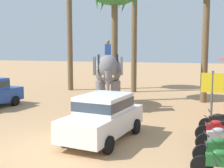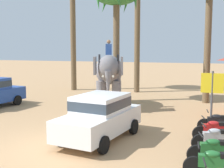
% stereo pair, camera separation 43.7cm
% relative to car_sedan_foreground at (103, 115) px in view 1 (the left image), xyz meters
% --- Properties ---
extents(ground_plane, '(120.00, 120.00, 0.00)m').
position_rel_car_sedan_foreground_xyz_m(ground_plane, '(-1.14, -1.71, -0.93)').
color(ground_plane, tan).
extents(car_sedan_foreground, '(2.32, 4.31, 1.70)m').
position_rel_car_sedan_foreground_xyz_m(car_sedan_foreground, '(0.00, 0.00, 0.00)').
color(car_sedan_foreground, white).
rests_on(car_sedan_foreground, ground).
extents(elephant_with_mahout, '(2.56, 4.02, 3.88)m').
position_rel_car_sedan_foreground_xyz_m(elephant_with_mahout, '(-1.72, 6.02, 1.06)').
color(elephant_with_mahout, slate).
rests_on(elephant_with_mahout, ground).
extents(motorcycle_mid_row, '(1.77, 0.66, 0.94)m').
position_rel_car_sedan_foreground_xyz_m(motorcycle_mid_row, '(4.17, -1.28, -0.46)').
color(motorcycle_mid_row, black).
rests_on(motorcycle_mid_row, ground).
extents(motorcycle_fourth_in_row, '(1.75, 0.72, 0.94)m').
position_rel_car_sedan_foreground_xyz_m(motorcycle_fourth_in_row, '(4.22, -0.05, -0.46)').
color(motorcycle_fourth_in_row, black).
rests_on(motorcycle_fourth_in_row, ground).
extents(motorcycle_far_in_row, '(1.77, 0.66, 0.94)m').
position_rel_car_sedan_foreground_xyz_m(motorcycle_far_in_row, '(4.19, 1.00, -0.46)').
color(motorcycle_far_in_row, black).
rests_on(motorcycle_far_in_row, ground).
extents(motorcycle_end_of_row, '(1.80, 0.55, 0.94)m').
position_rel_car_sedan_foreground_xyz_m(motorcycle_end_of_row, '(4.32, 2.16, -0.46)').
color(motorcycle_end_of_row, black).
rests_on(motorcycle_end_of_row, ground).
extents(signboard_yellow, '(1.00, 0.10, 2.40)m').
position_rel_car_sedan_foreground_xyz_m(signboard_yellow, '(3.97, 3.94, 0.76)').
color(signboard_yellow, '#4C4C51').
rests_on(signboard_yellow, ground).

